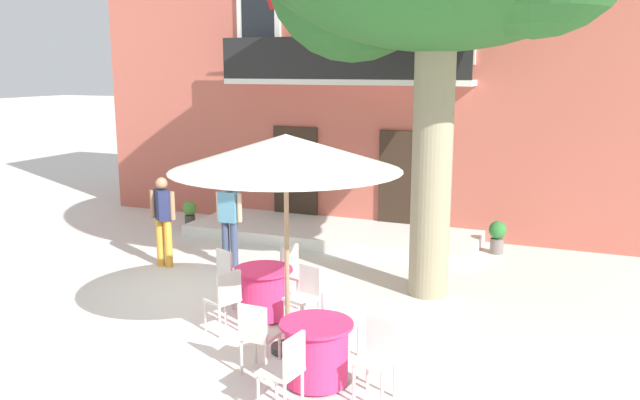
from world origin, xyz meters
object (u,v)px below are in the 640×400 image
at_px(cafe_chair_near_tree_3, 230,273).
at_px(cafe_umbrella, 286,153).
at_px(pedestrian_near_entrance, 229,218).
at_px(pedestrian_mid_plaza, 163,217).
at_px(cafe_table_near_tree, 264,292).
at_px(ground_planter_right, 497,235).
at_px(cafe_chair_near_tree_1, 305,293).
at_px(cafe_chair_middle_0, 378,353).
at_px(cafe_chair_middle_3, 286,368).
at_px(cafe_table_middle, 316,352).
at_px(cafe_chair_middle_1, 336,318).
at_px(ground_planter_left, 190,212).
at_px(cafe_chair_near_tree_0, 225,297).
at_px(cafe_chair_middle_2, 257,333).
at_px(cafe_chair_near_tree_2, 294,270).

height_order(cafe_chair_near_tree_3, cafe_umbrella, cafe_umbrella).
height_order(pedestrian_near_entrance, pedestrian_mid_plaza, pedestrian_mid_plaza).
distance_m(cafe_table_near_tree, cafe_chair_near_tree_3, 0.77).
height_order(cafe_chair_near_tree_3, ground_planter_right, cafe_chair_near_tree_3).
relative_size(cafe_chair_near_tree_1, ground_planter_right, 1.38).
bearing_deg(cafe_chair_middle_0, pedestrian_mid_plaza, 148.21).
bearing_deg(ground_planter_right, cafe_chair_near_tree_3, -126.64).
height_order(cafe_chair_near_tree_3, cafe_chair_middle_3, same).
xyz_separation_m(cafe_table_middle, ground_planter_right, (1.18, 6.46, -0.02)).
height_order(cafe_chair_middle_1, ground_planter_left, cafe_chair_middle_1).
bearing_deg(pedestrian_near_entrance, cafe_chair_middle_3, -53.46).
distance_m(cafe_chair_near_tree_0, cafe_umbrella, 2.35).
distance_m(cafe_chair_near_tree_1, cafe_chair_near_tree_3, 1.50).
relative_size(cafe_umbrella, pedestrian_near_entrance, 1.76).
bearing_deg(cafe_umbrella, cafe_chair_middle_2, -94.53).
distance_m(cafe_chair_middle_3, ground_planter_left, 8.86).
xyz_separation_m(cafe_umbrella, ground_planter_right, (1.87, 5.79, -2.24)).
distance_m(cafe_chair_near_tree_3, cafe_chair_middle_1, 2.46).
height_order(cafe_chair_near_tree_2, cafe_chair_middle_1, same).
bearing_deg(cafe_table_near_tree, cafe_chair_near_tree_0, -107.74).
height_order(cafe_chair_middle_2, pedestrian_mid_plaza, pedestrian_mid_plaza).
distance_m(cafe_chair_near_tree_1, cafe_chair_middle_2, 1.51).
bearing_deg(cafe_chair_middle_2, cafe_chair_near_tree_3, 127.83).
bearing_deg(cafe_chair_near_tree_2, ground_planter_left, 140.17).
bearing_deg(pedestrian_mid_plaza, cafe_chair_near_tree_2, -15.17).
relative_size(cafe_chair_middle_3, pedestrian_near_entrance, 0.55).
xyz_separation_m(cafe_chair_near_tree_2, cafe_chair_middle_0, (2.13, -2.38, 0.00)).
xyz_separation_m(cafe_table_middle, pedestrian_near_entrance, (-3.28, 3.63, 0.54)).
bearing_deg(pedestrian_near_entrance, ground_planter_left, 136.12).
distance_m(cafe_chair_middle_2, pedestrian_mid_plaza, 4.90).
height_order(cafe_chair_near_tree_0, ground_planter_left, cafe_chair_near_tree_0).
height_order(cafe_chair_middle_2, cafe_umbrella, cafe_umbrella).
distance_m(cafe_chair_middle_3, pedestrian_near_entrance, 5.47).
height_order(cafe_chair_middle_2, ground_planter_left, cafe_chair_middle_2).
relative_size(cafe_table_near_tree, cafe_chair_near_tree_1, 0.95).
distance_m(cafe_chair_near_tree_0, pedestrian_mid_plaza, 3.53).
bearing_deg(cafe_chair_middle_1, cafe_chair_near_tree_1, 136.04).
xyz_separation_m(cafe_chair_middle_0, ground_planter_right, (0.42, 6.49, -0.16)).
xyz_separation_m(cafe_table_near_tree, cafe_chair_near_tree_1, (0.74, -0.15, 0.14)).
distance_m(cafe_chair_near_tree_0, pedestrian_near_entrance, 3.15).
relative_size(cafe_table_middle, cafe_chair_middle_1, 0.95).
distance_m(cafe_table_near_tree, ground_planter_left, 6.09).
relative_size(cafe_chair_near_tree_3, pedestrian_near_entrance, 0.55).
bearing_deg(pedestrian_near_entrance, cafe_chair_near_tree_0, -60.87).
relative_size(cafe_table_middle, cafe_chair_middle_3, 0.95).
bearing_deg(cafe_chair_near_tree_3, cafe_chair_middle_0, -32.29).
height_order(cafe_chair_middle_3, pedestrian_mid_plaza, pedestrian_mid_plaza).
xyz_separation_m(cafe_chair_middle_0, cafe_chair_middle_2, (-1.51, -0.02, 0.00)).
distance_m(cafe_chair_near_tree_2, cafe_umbrella, 2.76).
bearing_deg(pedestrian_near_entrance, cafe_chair_near_tree_1, -41.00).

